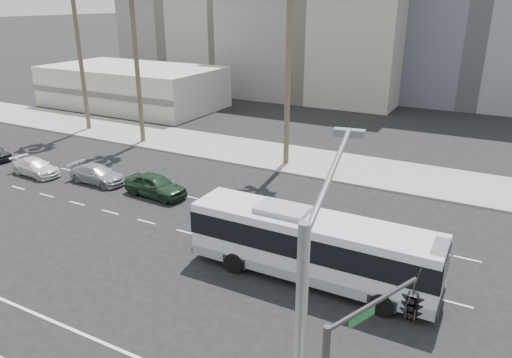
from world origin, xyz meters
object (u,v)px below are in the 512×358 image
Objects in this scene: city_bus at (311,245)px; car_b at (97,174)px; car_a at (155,185)px; car_c at (36,167)px; traffic_signal at (403,314)px.

city_bus is 2.64× the size of car_b.
car_c is (-11.00, -1.05, -0.16)m from car_a.
car_b reaches higher than car_c.
car_b is at bearing -75.08° from car_c.
car_a is at bearing -89.25° from car_b.
car_a is 1.02× the size of car_b.
car_c is at bearing 171.57° from city_bus.
traffic_signal reaches higher than car_a.
traffic_signal is (30.21, -11.82, 4.53)m from car_c.
car_b is 28.22m from traffic_signal.
city_bus is 2.59× the size of car_a.
car_c is (-24.47, 3.63, -1.20)m from city_bus.
city_bus is at bearing -94.38° from car_c.
car_a is 1.07× the size of car_c.
city_bus is 1.96× the size of traffic_signal.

